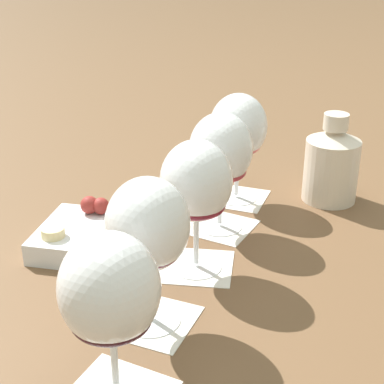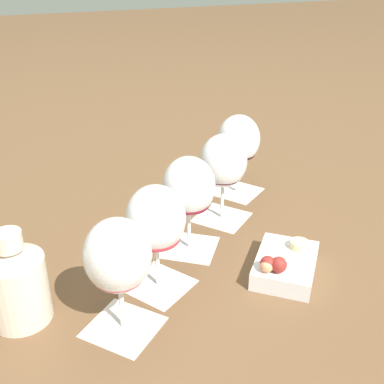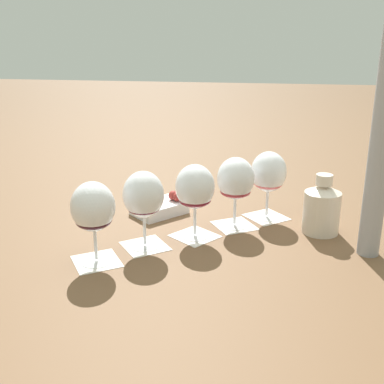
{
  "view_description": "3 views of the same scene",
  "coord_description": "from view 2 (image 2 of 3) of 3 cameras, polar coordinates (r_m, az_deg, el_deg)",
  "views": [
    {
      "loc": [
        0.35,
        0.62,
        0.45
      ],
      "look_at": [
        -0.0,
        0.0,
        0.12
      ],
      "focal_mm": 55.0,
      "sensor_mm": 36.0,
      "label": 1
    },
    {
      "loc": [
        -0.31,
        -0.73,
        0.52
      ],
      "look_at": [
        -0.0,
        0.0,
        0.12
      ],
      "focal_mm": 45.0,
      "sensor_mm": 36.0,
      "label": 2
    },
    {
      "loc": [
        -0.19,
        1.12,
        0.5
      ],
      "look_at": [
        -0.0,
        0.0,
        0.12
      ],
      "focal_mm": 45.0,
      "sensor_mm": 36.0,
      "label": 3
    }
  ],
  "objects": [
    {
      "name": "wine_glass_1",
      "position": [
        0.78,
        -4.31,
        -3.62
      ],
      "size": [
        0.1,
        0.1,
        0.19
      ],
      "color": "white",
      "rests_on": "tasting_card_1"
    },
    {
      "name": "tasting_card_1",
      "position": [
        0.85,
        -4.02,
        -10.88
      ],
      "size": [
        0.14,
        0.14,
        0.0
      ],
      "color": "silver",
      "rests_on": "ground_plane"
    },
    {
      "name": "ceramic_vase",
      "position": [
        0.79,
        -20.11,
        -10.04
      ],
      "size": [
        0.09,
        0.09,
        0.16
      ],
      "color": "beige",
      "rests_on": "ground_plane"
    },
    {
      "name": "tasting_card_2",
      "position": [
        0.95,
        -0.37,
        -6.55
      ],
      "size": [
        0.14,
        0.14,
        0.0
      ],
      "color": "silver",
      "rests_on": "ground_plane"
    },
    {
      "name": "wine_glass_3",
      "position": [
        0.99,
        3.72,
        3.26
      ],
      "size": [
        0.1,
        0.1,
        0.19
      ],
      "color": "white",
      "rests_on": "tasting_card_3"
    },
    {
      "name": "wine_glass_4",
      "position": [
        1.11,
        5.52,
        5.85
      ],
      "size": [
        0.1,
        0.1,
        0.19
      ],
      "color": "white",
      "rests_on": "tasting_card_4"
    },
    {
      "name": "tasting_card_3",
      "position": [
        1.05,
        3.52,
        -2.99
      ],
      "size": [
        0.14,
        0.14,
        0.0
      ],
      "color": "silver",
      "rests_on": "ground_plane"
    },
    {
      "name": "tasting_card_4",
      "position": [
        1.16,
        5.25,
        0.11
      ],
      "size": [
        0.14,
        0.14,
        0.0
      ],
      "color": "silver",
      "rests_on": "ground_plane"
    },
    {
      "name": "ground_plane",
      "position": [
        0.95,
        0.03,
        -6.5
      ],
      "size": [
        8.0,
        8.0,
        0.0
      ],
      "primitive_type": "plane",
      "color": "brown"
    },
    {
      "name": "tasting_card_0",
      "position": [
        0.78,
        -8.12,
        -15.54
      ],
      "size": [
        0.14,
        0.14,
        0.0
      ],
      "color": "silver",
      "rests_on": "ground_plane"
    },
    {
      "name": "wine_glass_2",
      "position": [
        0.88,
        -0.39,
        0.23
      ],
      "size": [
        0.1,
        0.1,
        0.19
      ],
      "color": "white",
      "rests_on": "tasting_card_2"
    },
    {
      "name": "snack_dish",
      "position": [
        0.88,
        10.92,
        -8.43
      ],
      "size": [
        0.17,
        0.17,
        0.06
      ],
      "color": "silver",
      "rests_on": "ground_plane"
    },
    {
      "name": "wine_glass_0",
      "position": [
        0.7,
        -8.78,
        -7.98
      ],
      "size": [
        0.1,
        0.1,
        0.19
      ],
      "color": "white",
      "rests_on": "tasting_card_0"
    }
  ]
}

